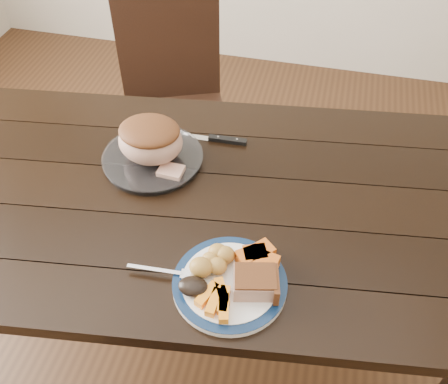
% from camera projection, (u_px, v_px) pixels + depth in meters
% --- Properties ---
extents(ground, '(4.00, 4.00, 0.00)m').
position_uv_depth(ground, '(205.00, 329.00, 1.93)').
color(ground, '#472B16').
rests_on(ground, ground).
extents(dining_table, '(1.70, 1.10, 0.75)m').
position_uv_depth(dining_table, '(199.00, 217.00, 1.46)').
color(dining_table, black).
rests_on(dining_table, ground).
extents(chair_far, '(0.55, 0.56, 0.93)m').
position_uv_depth(chair_far, '(174.00, 98.00, 2.11)').
color(chair_far, black).
rests_on(chair_far, ground).
extents(dinner_plate, '(0.27, 0.27, 0.02)m').
position_uv_depth(dinner_plate, '(230.00, 284.00, 1.18)').
color(dinner_plate, white).
rests_on(dinner_plate, dining_table).
extents(plate_rim, '(0.27, 0.27, 0.02)m').
position_uv_depth(plate_rim, '(230.00, 282.00, 1.17)').
color(plate_rim, '#0C2140').
rests_on(plate_rim, dinner_plate).
extents(serving_platter, '(0.29, 0.29, 0.02)m').
position_uv_depth(serving_platter, '(153.00, 159.00, 1.49)').
color(serving_platter, white).
rests_on(serving_platter, dining_table).
extents(pork_slice, '(0.11, 0.10, 0.04)m').
position_uv_depth(pork_slice, '(255.00, 282.00, 1.14)').
color(pork_slice, tan).
rests_on(pork_slice, dinner_plate).
extents(roasted_potatoes, '(0.10, 0.10, 0.05)m').
position_uv_depth(roasted_potatoes, '(213.00, 260.00, 1.18)').
color(roasted_potatoes, gold).
rests_on(roasted_potatoes, dinner_plate).
extents(carrot_batons, '(0.09, 0.11, 0.02)m').
position_uv_depth(carrot_batons, '(218.00, 299.00, 1.12)').
color(carrot_batons, orange).
rests_on(carrot_batons, dinner_plate).
extents(pumpkin_wedges, '(0.11, 0.09, 0.04)m').
position_uv_depth(pumpkin_wedges, '(258.00, 258.00, 1.19)').
color(pumpkin_wedges, orange).
rests_on(pumpkin_wedges, dinner_plate).
extents(dark_mushroom, '(0.07, 0.05, 0.03)m').
position_uv_depth(dark_mushroom, '(193.00, 286.00, 1.14)').
color(dark_mushroom, black).
rests_on(dark_mushroom, dinner_plate).
extents(fork, '(0.18, 0.03, 0.00)m').
position_uv_depth(fork, '(169.00, 272.00, 1.19)').
color(fork, silver).
rests_on(fork, dinner_plate).
extents(roast_joint, '(0.19, 0.16, 0.12)m').
position_uv_depth(roast_joint, '(151.00, 141.00, 1.44)').
color(roast_joint, tan).
rests_on(roast_joint, serving_platter).
extents(cut_slice, '(0.07, 0.06, 0.02)m').
position_uv_depth(cut_slice, '(171.00, 171.00, 1.42)').
color(cut_slice, tan).
rests_on(cut_slice, serving_platter).
extents(carving_knife, '(0.32, 0.03, 0.01)m').
position_uv_depth(carving_knife, '(215.00, 139.00, 1.56)').
color(carving_knife, silver).
rests_on(carving_knife, dining_table).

